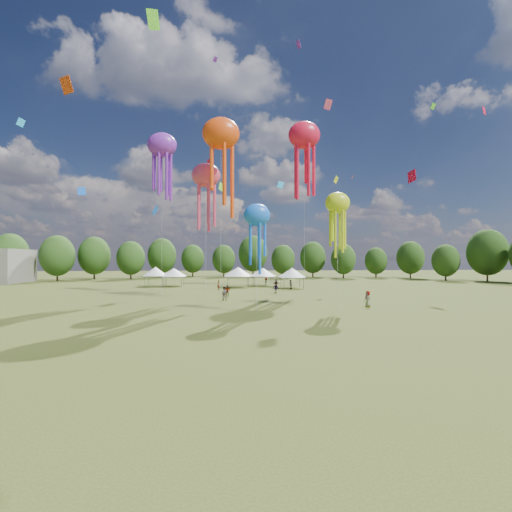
{
  "coord_description": "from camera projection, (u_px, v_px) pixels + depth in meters",
  "views": [
    {
      "loc": [
        -3.35,
        -14.8,
        5.79
      ],
      "look_at": [
        -0.94,
        15.0,
        6.0
      ],
      "focal_mm": 24.33,
      "sensor_mm": 36.0,
      "label": 1
    }
  ],
  "objects": [
    {
      "name": "small_kites",
      "position": [
        227.0,
        102.0,
        54.38
      ],
      "size": [
        69.68,
        65.26,
        39.03
      ],
      "color": "#D93F65",
      "rests_on": "ground"
    },
    {
      "name": "ground",
      "position": [
        306.0,
        392.0,
        14.98
      ],
      "size": [
        300.0,
        300.0,
        0.0
      ],
      "primitive_type": "plane",
      "color": "#384416",
      "rests_on": "ground"
    },
    {
      "name": "festival_tents",
      "position": [
        227.0,
        272.0,
        71.01
      ],
      "size": [
        32.72,
        12.01,
        4.05
      ],
      "color": "#47474C",
      "rests_on": "ground"
    },
    {
      "name": "spectators_far",
      "position": [
        277.0,
        287.0,
        59.68
      ],
      "size": [
        19.14,
        32.41,
        1.89
      ],
      "color": "gray",
      "rests_on": "ground"
    },
    {
      "name": "spectator_near",
      "position": [
        224.0,
        294.0,
        47.81
      ],
      "size": [
        0.94,
        0.74,
        1.89
      ],
      "primitive_type": "imported",
      "rotation": [
        0.0,
        0.0,
        3.11
      ],
      "color": "gray",
      "rests_on": "ground"
    },
    {
      "name": "show_kites",
      "position": [
        255.0,
        161.0,
        57.0
      ],
      "size": [
        31.05,
        32.6,
        32.68
      ],
      "color": "#D93F65",
      "rests_on": "ground"
    },
    {
      "name": "treeline",
      "position": [
        226.0,
        255.0,
        77.02
      ],
      "size": [
        201.57,
        95.24,
        13.43
      ],
      "color": "#38281C",
      "rests_on": "ground"
    }
  ]
}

